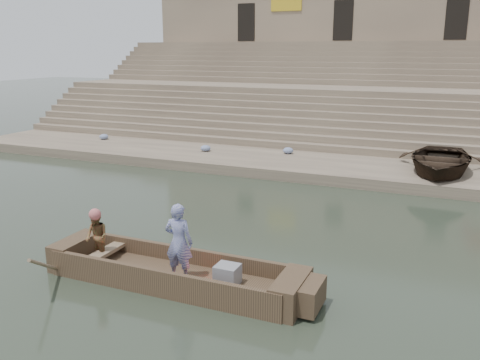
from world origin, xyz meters
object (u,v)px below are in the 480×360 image
Objects in this scene: television at (227,275)px; main_rowboat at (174,278)px; rowing_man at (97,237)px; standing_man at (179,242)px; beached_rowboat at (440,160)px.

main_rowboat is at bearing 180.00° from television.
rowing_man is 2.48× the size of television.
beached_rowboat is at bearing -115.64° from standing_man.
television is (3.07, 0.10, -0.37)m from rowing_man.
main_rowboat is 0.96m from standing_man.
standing_man reaches higher than television.
rowing_man is at bearing -6.20° from standing_man.
beached_rowboat is (4.65, 10.95, 0.75)m from main_rowboat.
rowing_man is 0.26× the size of beached_rowboat.
beached_rowboat reaches higher than main_rowboat.
television is (0.97, 0.18, -0.60)m from standing_man.
standing_man is at bearing -110.56° from beached_rowboat.
main_rowboat is at bearing -38.72° from standing_man.
rowing_man reaches higher than beached_rowboat.
main_rowboat is at bearing -112.03° from beached_rowboat.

